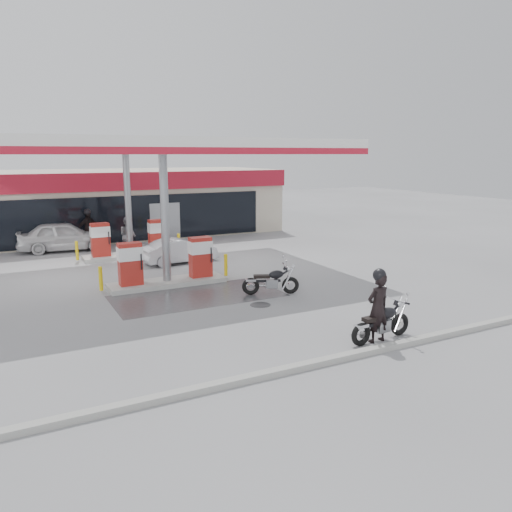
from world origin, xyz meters
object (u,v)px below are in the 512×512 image
Objects in this scene: biker_main at (378,308)px; parked_car_right at (241,221)px; pump_island_far at (130,243)px; main_motorcycle at (382,323)px; parked_motorcycle at (272,281)px; attendant at (128,235)px; biker_walking at (89,230)px; pump_island_near at (167,267)px; hatchback_silver at (180,251)px; sedan_white at (64,236)px.

parked_car_right is (5.65, 20.41, -0.42)m from biker_main.
main_motorcycle is at bearing -76.52° from pump_island_far.
parked_motorcycle is 10.42m from attendant.
pump_island_far is at bearing 113.63° from parked_car_right.
biker_walking reaches higher than attendant.
attendant is at bearing 109.38° from parked_car_right.
parked_car_right is at bearing -85.19° from attendant.
attendant is 0.48× the size of parked_car_right.
attendant reaches higher than pump_island_near.
attendant is 0.54× the size of hatchback_silver.
attendant is (0.15, 7.00, 0.23)m from pump_island_near.
hatchback_silver reaches higher than parked_motorcycle.
biker_main is 12.11m from hatchback_silver.
biker_main reaches higher than hatchback_silver.
biker_main is 5.42m from parked_motorcycle.
pump_island_near is 2.73× the size of attendant.
biker_main is at bearing -77.28° from pump_island_far.
main_motorcycle is 1.11× the size of biker_main.
parked_motorcycle is at bearing -149.10° from sedan_white.
biker_main reaches higher than parked_car_right.
parked_car_right is (8.90, 12.00, -0.17)m from pump_island_near.
biker_main is at bearing -87.41° from biker_walking.
hatchback_silver is at bearing 129.22° from parked_car_right.
pump_island_near is 9.58m from sedan_white.
pump_island_near reaches higher than parked_car_right.
parked_car_right is (8.90, 6.00, -0.17)m from pump_island_far.
parked_motorcycle is at bearing -71.69° from pump_island_far.
biker_main is at bearing 166.48° from attendant.
parked_motorcycle is 13.22m from biker_walking.
attendant is at bearing -82.30° from biker_main.
pump_island_near is 1.00× the size of pump_island_far.
sedan_white reaches higher than parked_motorcycle.
pump_island_near is 9.56m from biker_walking.
pump_island_near is at bearing 156.31° from parked_motorcycle.
parked_car_right is at bearing 90.09° from parked_motorcycle.
main_motorcycle is 0.51m from biker_main.
biker_main is 0.49× the size of parked_car_right.
main_motorcycle is 18.63m from sedan_white.
pump_island_near is at bearing -72.55° from biker_main.
parked_car_right is at bearing -109.16° from biker_main.
pump_island_near is 7.01m from attendant.
parked_motorcycle is 0.43× the size of sedan_white.
sedan_white is 1.33m from biker_walking.
pump_island_far reaches higher than sedan_white.
parked_car_right is at bearing 1.88° from biker_walking.
main_motorcycle is 12.11m from hatchback_silver.
parked_car_right is (5.45, 20.39, 0.06)m from main_motorcycle.
parked_motorcycle is at bearing -82.65° from biker_walking.
attendant is (-3.30, 15.39, 0.46)m from main_motorcycle.
biker_main is at bearing 154.18° from parked_car_right.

